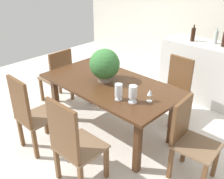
{
  "coord_description": "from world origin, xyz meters",
  "views": [
    {
      "loc": [
        2.16,
        -2.25,
        2.21
      ],
      "look_at": [
        0.07,
        -0.1,
        0.69
      ],
      "focal_mm": 41.32,
      "sensor_mm": 36.0,
      "label": 1
    }
  ],
  "objects_px": {
    "chair_foot_end": "(188,137)",
    "wine_bottle_green": "(216,37)",
    "flower_centerpiece": "(105,65)",
    "chair_near_left": "(30,112)",
    "chair_far_right": "(175,86)",
    "chair_near_right": "(72,142)",
    "kitchen_counter": "(209,73)",
    "chair_head_end": "(58,74)",
    "dining_table": "(110,89)",
    "crystal_vase_center_near": "(119,91)",
    "wine_bottle_tall": "(193,34)",
    "wine_glass": "(150,93)",
    "crystal_vase_left": "(133,93)"
  },
  "relations": [
    {
      "from": "chair_foot_end",
      "to": "wine_bottle_green",
      "type": "distance_m",
      "value": 2.12
    },
    {
      "from": "flower_centerpiece",
      "to": "chair_near_left",
      "type": "bearing_deg",
      "value": -108.17
    },
    {
      "from": "flower_centerpiece",
      "to": "chair_far_right",
      "type": "bearing_deg",
      "value": 62.08
    },
    {
      "from": "chair_near_right",
      "to": "kitchen_counter",
      "type": "bearing_deg",
      "value": -94.47
    },
    {
      "from": "chair_near_left",
      "to": "kitchen_counter",
      "type": "bearing_deg",
      "value": -109.11
    },
    {
      "from": "chair_near_left",
      "to": "chair_head_end",
      "type": "distance_m",
      "value": 1.25
    },
    {
      "from": "wine_bottle_green",
      "to": "chair_near_left",
      "type": "bearing_deg",
      "value": -107.82
    },
    {
      "from": "chair_near_left",
      "to": "wine_bottle_green",
      "type": "distance_m",
      "value": 3.08
    },
    {
      "from": "flower_centerpiece",
      "to": "kitchen_counter",
      "type": "distance_m",
      "value": 2.0
    },
    {
      "from": "kitchen_counter",
      "to": "dining_table",
      "type": "bearing_deg",
      "value": -106.72
    },
    {
      "from": "crystal_vase_center_near",
      "to": "wine_bottle_green",
      "type": "bearing_deg",
      "value": 86.76
    },
    {
      "from": "kitchen_counter",
      "to": "wine_bottle_tall",
      "type": "bearing_deg",
      "value": -174.05
    },
    {
      "from": "chair_foot_end",
      "to": "wine_glass",
      "type": "distance_m",
      "value": 0.63
    },
    {
      "from": "chair_near_right",
      "to": "kitchen_counter",
      "type": "height_order",
      "value": "chair_near_right"
    },
    {
      "from": "chair_near_right",
      "to": "dining_table",
      "type": "bearing_deg",
      "value": -68.55
    },
    {
      "from": "chair_foot_end",
      "to": "wine_bottle_tall",
      "type": "height_order",
      "value": "wine_bottle_tall"
    },
    {
      "from": "chair_near_right",
      "to": "wine_bottle_tall",
      "type": "distance_m",
      "value": 2.83
    },
    {
      "from": "chair_head_end",
      "to": "crystal_vase_center_near",
      "type": "distance_m",
      "value": 1.64
    },
    {
      "from": "chair_far_right",
      "to": "chair_head_end",
      "type": "distance_m",
      "value": 1.88
    },
    {
      "from": "wine_bottle_green",
      "to": "chair_foot_end",
      "type": "bearing_deg",
      "value": -70.69
    },
    {
      "from": "chair_far_right",
      "to": "chair_near_right",
      "type": "bearing_deg",
      "value": -87.99
    },
    {
      "from": "chair_far_right",
      "to": "wine_bottle_green",
      "type": "bearing_deg",
      "value": 86.14
    },
    {
      "from": "chair_foot_end",
      "to": "crystal_vase_center_near",
      "type": "xyz_separation_m",
      "value": [
        -0.8,
        -0.25,
        0.36
      ]
    },
    {
      "from": "chair_head_end",
      "to": "kitchen_counter",
      "type": "bearing_deg",
      "value": 134.61
    },
    {
      "from": "crystal_vase_left",
      "to": "wine_bottle_green",
      "type": "distance_m",
      "value": 2.12
    },
    {
      "from": "chair_near_right",
      "to": "flower_centerpiece",
      "type": "height_order",
      "value": "flower_centerpiece"
    },
    {
      "from": "chair_near_right",
      "to": "crystal_vase_left",
      "type": "bearing_deg",
      "value": -101.37
    },
    {
      "from": "chair_far_right",
      "to": "kitchen_counter",
      "type": "bearing_deg",
      "value": 83.27
    },
    {
      "from": "crystal_vase_center_near",
      "to": "wine_glass",
      "type": "relative_size",
      "value": 1.32
    },
    {
      "from": "wine_bottle_green",
      "to": "wine_bottle_tall",
      "type": "relative_size",
      "value": 0.96
    },
    {
      "from": "chair_far_right",
      "to": "wine_glass",
      "type": "height_order",
      "value": "chair_far_right"
    },
    {
      "from": "chair_foot_end",
      "to": "chair_near_left",
      "type": "xyz_separation_m",
      "value": [
        -1.6,
        -0.96,
        0.04
      ]
    },
    {
      "from": "chair_near_left",
      "to": "chair_near_right",
      "type": "xyz_separation_m",
      "value": [
        0.83,
        -0.0,
        0.01
      ]
    },
    {
      "from": "wine_glass",
      "to": "kitchen_counter",
      "type": "xyz_separation_m",
      "value": [
        -0.12,
        1.87,
        -0.37
      ]
    },
    {
      "from": "wine_glass",
      "to": "crystal_vase_center_near",
      "type": "bearing_deg",
      "value": -142.31
    },
    {
      "from": "dining_table",
      "to": "kitchen_counter",
      "type": "height_order",
      "value": "kitchen_counter"
    },
    {
      "from": "chair_near_right",
      "to": "chair_head_end",
      "type": "xyz_separation_m",
      "value": [
        -1.61,
        0.98,
        -0.05
      ]
    },
    {
      "from": "wine_glass",
      "to": "kitchen_counter",
      "type": "bearing_deg",
      "value": 93.75
    },
    {
      "from": "crystal_vase_left",
      "to": "crystal_vase_center_near",
      "type": "height_order",
      "value": "crystal_vase_left"
    },
    {
      "from": "chair_near_left",
      "to": "chair_far_right",
      "type": "bearing_deg",
      "value": -113.34
    },
    {
      "from": "chair_foot_end",
      "to": "chair_far_right",
      "type": "relative_size",
      "value": 0.99
    },
    {
      "from": "dining_table",
      "to": "chair_head_end",
      "type": "distance_m",
      "value": 1.2
    },
    {
      "from": "chair_foot_end",
      "to": "wine_bottle_tall",
      "type": "bearing_deg",
      "value": 24.87
    },
    {
      "from": "flower_centerpiece",
      "to": "wine_bottle_tall",
      "type": "distance_m",
      "value": 1.82
    },
    {
      "from": "chair_head_end",
      "to": "chair_far_right",
      "type": "bearing_deg",
      "value": 119.15
    },
    {
      "from": "chair_near_right",
      "to": "chair_head_end",
      "type": "distance_m",
      "value": 1.88
    },
    {
      "from": "chair_head_end",
      "to": "wine_bottle_tall",
      "type": "xyz_separation_m",
      "value": [
        1.37,
        1.79,
        0.58
      ]
    },
    {
      "from": "kitchen_counter",
      "to": "wine_bottle_tall",
      "type": "distance_m",
      "value": 0.71
    },
    {
      "from": "chair_head_end",
      "to": "kitchen_counter",
      "type": "height_order",
      "value": "kitchen_counter"
    },
    {
      "from": "kitchen_counter",
      "to": "chair_near_right",
      "type": "bearing_deg",
      "value": -92.73
    }
  ]
}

